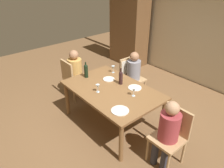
# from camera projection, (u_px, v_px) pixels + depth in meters

# --- Properties ---
(ground_plane) EXTENTS (10.00, 10.00, 0.00)m
(ground_plane) POSITION_uv_depth(u_px,v_px,m) (112.00, 122.00, 4.19)
(ground_plane) COLOR brown
(rear_room_partition) EXTENTS (6.40, 0.12, 2.70)m
(rear_room_partition) POSITION_uv_depth(u_px,v_px,m) (201.00, 29.00, 5.10)
(rear_room_partition) COLOR beige
(rear_room_partition) RESTS_ON ground_plane
(armoire_cabinet) EXTENTS (1.18, 0.62, 2.18)m
(armoire_cabinet) POSITION_uv_depth(u_px,v_px,m) (129.00, 27.00, 6.28)
(armoire_cabinet) COLOR brown
(armoire_cabinet) RESTS_ON ground_plane
(dining_table) EXTENTS (1.74, 1.13, 0.75)m
(dining_table) POSITION_uv_depth(u_px,v_px,m) (112.00, 93.00, 3.86)
(dining_table) COLOR brown
(dining_table) RESTS_ON ground_plane
(chair_far_left) EXTENTS (0.46, 0.44, 0.92)m
(chair_far_left) POSITION_uv_depth(u_px,v_px,m) (130.00, 72.00, 4.78)
(chair_far_left) COLOR tan
(chair_far_left) RESTS_ON ground_plane
(chair_right_end) EXTENTS (0.44, 0.44, 0.92)m
(chair_right_end) POSITION_uv_depth(u_px,v_px,m) (172.00, 133.00, 3.15)
(chair_right_end) COLOR tan
(chair_right_end) RESTS_ON ground_plane
(chair_left_end) EXTENTS (0.44, 0.44, 0.92)m
(chair_left_end) POSITION_uv_depth(u_px,v_px,m) (72.00, 77.00, 4.71)
(chair_left_end) COLOR tan
(chair_left_end) RESTS_ON ground_plane
(person_woman_host) EXTENTS (0.34, 0.29, 1.10)m
(person_woman_host) POSITION_uv_depth(u_px,v_px,m) (134.00, 73.00, 4.66)
(person_woman_host) COLOR #33333D
(person_woman_host) RESTS_ON ground_plane
(person_man_bearded) EXTENTS (0.29, 0.34, 1.11)m
(person_man_bearded) POSITION_uv_depth(u_px,v_px,m) (168.00, 130.00, 3.03)
(person_man_bearded) COLOR #33333D
(person_man_bearded) RESTS_ON ground_plane
(person_man_guest) EXTENTS (0.30, 0.35, 1.13)m
(person_man_guest) POSITION_uv_depth(u_px,v_px,m) (76.00, 71.00, 4.72)
(person_man_guest) COLOR #33333D
(person_man_guest) RESTS_ON ground_plane
(wine_bottle_tall_green) EXTENTS (0.07, 0.07, 0.32)m
(wine_bottle_tall_green) POSITION_uv_depth(u_px,v_px,m) (121.00, 77.00, 3.92)
(wine_bottle_tall_green) COLOR black
(wine_bottle_tall_green) RESTS_ON dining_table
(wine_bottle_dark_red) EXTENTS (0.08, 0.08, 0.32)m
(wine_bottle_dark_red) POSITION_uv_depth(u_px,v_px,m) (86.00, 70.00, 4.16)
(wine_bottle_dark_red) COLOR black
(wine_bottle_dark_red) RESTS_ON dining_table
(wine_glass_near_left) EXTENTS (0.07, 0.07, 0.15)m
(wine_glass_near_left) POSITION_uv_depth(u_px,v_px,m) (98.00, 87.00, 3.68)
(wine_glass_near_left) COLOR silver
(wine_glass_near_left) RESTS_ON dining_table
(wine_glass_centre) EXTENTS (0.07, 0.07, 0.15)m
(wine_glass_centre) POSITION_uv_depth(u_px,v_px,m) (134.00, 90.00, 3.57)
(wine_glass_centre) COLOR silver
(wine_glass_centre) RESTS_ON dining_table
(wine_glass_near_right) EXTENTS (0.07, 0.07, 0.15)m
(wine_glass_near_right) POSITION_uv_depth(u_px,v_px,m) (113.00, 68.00, 4.35)
(wine_glass_near_right) COLOR silver
(wine_glass_near_right) RESTS_ON dining_table
(dinner_plate_host) EXTENTS (0.27, 0.27, 0.01)m
(dinner_plate_host) POSITION_uv_depth(u_px,v_px,m) (120.00, 111.00, 3.24)
(dinner_plate_host) COLOR silver
(dinner_plate_host) RESTS_ON dining_table
(dinner_plate_guest_left) EXTENTS (0.22, 0.22, 0.01)m
(dinner_plate_guest_left) POSITION_uv_depth(u_px,v_px,m) (109.00, 79.00, 4.14)
(dinner_plate_guest_left) COLOR silver
(dinner_plate_guest_left) RESTS_ON dining_table
(dinner_plate_guest_right) EXTENTS (0.24, 0.24, 0.01)m
(dinner_plate_guest_right) POSITION_uv_depth(u_px,v_px,m) (135.00, 88.00, 3.85)
(dinner_plate_guest_right) COLOR white
(dinner_plate_guest_right) RESTS_ON dining_table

